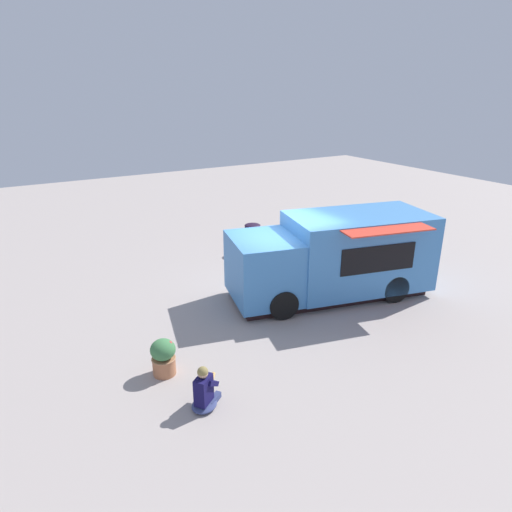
{
  "coord_description": "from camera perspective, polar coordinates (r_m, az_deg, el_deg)",
  "views": [
    {
      "loc": [
        -9.35,
        6.29,
        5.42
      ],
      "look_at": [
        0.22,
        0.61,
        1.22
      ],
      "focal_mm": 31.54,
      "sensor_mm": 36.0,
      "label": 1
    }
  ],
  "objects": [
    {
      "name": "person_customer",
      "position": [
        8.43,
        -6.53,
        -16.71
      ],
      "size": [
        0.71,
        0.74,
        0.86
      ],
      "color": "navy",
      "rests_on": "ground_plane"
    },
    {
      "name": "planter_flowering_far",
      "position": [
        9.33,
        -11.66,
        -12.36
      ],
      "size": [
        0.5,
        0.5,
        0.77
      ],
      "color": "#AF6D48",
      "rests_on": "ground_plane"
    },
    {
      "name": "ground_plane",
      "position": [
        12.51,
        2.92,
        -5.05
      ],
      "size": [
        40.0,
        40.0,
        0.0
      ],
      "primitive_type": "plane",
      "color": "#A89B95"
    },
    {
      "name": "food_truck",
      "position": [
        12.37,
        9.9,
        -0.22
      ],
      "size": [
        3.64,
        5.76,
        2.24
      ],
      "color": "#4181C5",
      "rests_on": "ground_plane"
    },
    {
      "name": "planter_flowering_near",
      "position": [
        16.24,
        11.42,
        1.93
      ],
      "size": [
        0.43,
        0.43,
        0.62
      ],
      "color": "#4F4655",
      "rests_on": "ground_plane"
    },
    {
      "name": "trash_bin",
      "position": [
        15.55,
        -0.44,
        2.3
      ],
      "size": [
        0.55,
        0.55,
        1.04
      ],
      "color": "#2A1D2B",
      "rests_on": "ground_plane"
    }
  ]
}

